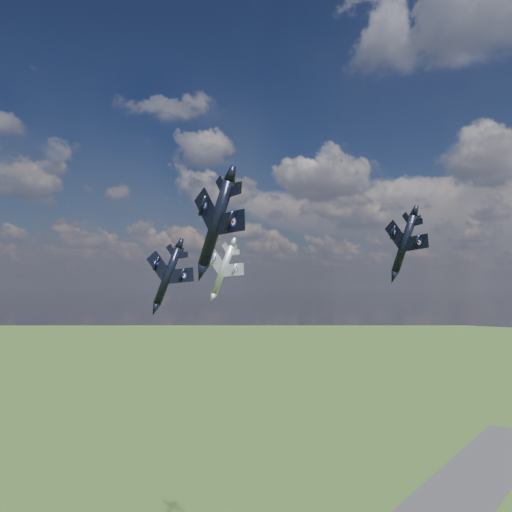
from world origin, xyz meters
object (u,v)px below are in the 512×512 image
Objects in this scene: jet_right_navy at (216,223)px; jet_lead_navy at (168,276)px; jet_left_silver at (223,270)px; jet_high_navy at (404,244)px.

jet_lead_navy is at bearing 160.94° from jet_right_navy.
jet_left_silver is (-12.04, 26.87, 1.98)m from jet_lead_navy.
jet_lead_navy is 22.95m from jet_right_navy.
jet_lead_navy is 0.86× the size of jet_left_silver.
jet_left_silver reaches higher than jet_lead_navy.
jet_right_navy is at bearing -56.85° from jet_left_silver.
jet_left_silver is at bearing -156.68° from jet_high_navy.
jet_right_navy reaches higher than jet_left_silver.
jet_high_navy is at bearing 87.06° from jet_right_navy.
jet_high_navy is at bearing -1.31° from jet_left_silver.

